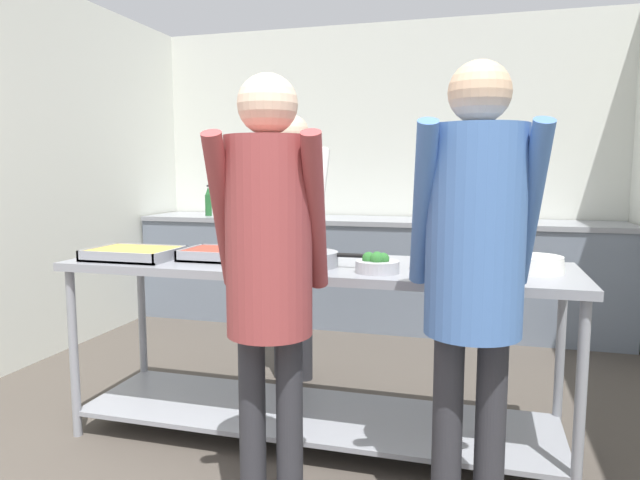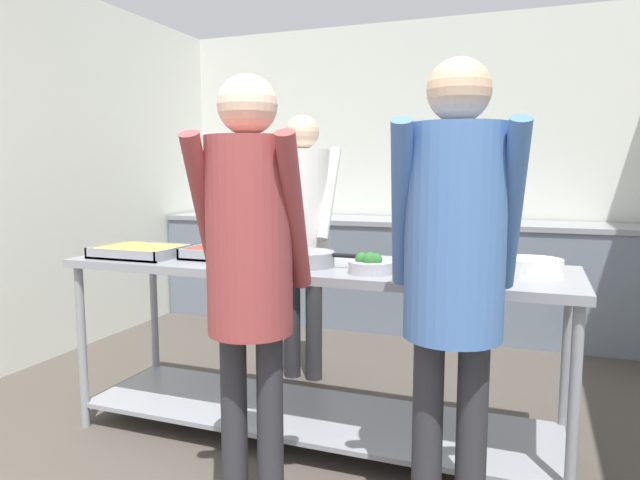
# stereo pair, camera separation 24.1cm
# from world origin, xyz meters

# --- Properties ---
(wall_rear) EXTENTS (4.27, 0.06, 2.65)m
(wall_rear) POSITION_xyz_m (0.00, 4.23, 1.32)
(wall_rear) COLOR silver
(wall_rear) RESTS_ON ground_plane
(wall_left) EXTENTS (0.06, 4.35, 2.65)m
(wall_left) POSITION_xyz_m (-2.11, 2.12, 1.32)
(wall_left) COLOR silver
(wall_left) RESTS_ON ground_plane
(back_counter) EXTENTS (4.11, 0.65, 0.93)m
(back_counter) POSITION_xyz_m (0.00, 3.86, 0.47)
(back_counter) COLOR slate
(back_counter) RESTS_ON ground_plane
(serving_counter) EXTENTS (2.44, 0.70, 0.90)m
(serving_counter) POSITION_xyz_m (0.13, 1.65, 0.61)
(serving_counter) COLOR gray
(serving_counter) RESTS_ON ground_plane
(serving_tray_vegetables) EXTENTS (0.43, 0.33, 0.05)m
(serving_tray_vegetables) POSITION_xyz_m (-0.78, 1.53, 0.92)
(serving_tray_vegetables) COLOR gray
(serving_tray_vegetables) RESTS_ON serving_counter
(serving_tray_greens) EXTENTS (0.43, 0.29, 0.05)m
(serving_tray_greens) POSITION_xyz_m (-0.32, 1.63, 0.92)
(serving_tray_greens) COLOR gray
(serving_tray_greens) RESTS_ON serving_counter
(sauce_pan) EXTENTS (0.41, 0.27, 0.07)m
(sauce_pan) POSITION_xyz_m (0.14, 1.55, 0.93)
(sauce_pan) COLOR gray
(sauce_pan) RESTS_ON serving_counter
(broccoli_bowl) EXTENTS (0.19, 0.19, 0.09)m
(broccoli_bowl) POSITION_xyz_m (0.47, 1.47, 0.93)
(broccoli_bowl) COLOR #B2B2B7
(broccoli_bowl) RESTS_ON serving_counter
(serving_tray_roast) EXTENTS (0.37, 0.28, 0.05)m
(serving_tray_roast) POSITION_xyz_m (0.79, 1.73, 0.92)
(serving_tray_roast) COLOR gray
(serving_tray_roast) RESTS_ON serving_counter
(plate_stack) EXTENTS (0.26, 0.26, 0.07)m
(plate_stack) POSITION_xyz_m (1.14, 1.67, 0.93)
(plate_stack) COLOR white
(plate_stack) RESTS_ON serving_counter
(guest_serving_left) EXTENTS (0.45, 0.38, 1.67)m
(guest_serving_left) POSITION_xyz_m (0.19, 0.89, 1.05)
(guest_serving_left) COLOR #2D2D33
(guest_serving_left) RESTS_ON ground_plane
(guest_serving_right) EXTENTS (0.47, 0.39, 1.70)m
(guest_serving_right) POSITION_xyz_m (0.89, 1.03, 1.06)
(guest_serving_right) COLOR #2D2D33
(guest_serving_right) RESTS_ON ground_plane
(cook_behind_counter) EXTENTS (0.43, 0.33, 1.68)m
(cook_behind_counter) POSITION_xyz_m (-0.24, 2.42, 1.05)
(cook_behind_counter) COLOR #2D2D33
(cook_behind_counter) RESTS_ON ground_plane
(water_bottle) EXTENTS (0.06, 0.06, 0.28)m
(water_bottle) POSITION_xyz_m (-1.50, 3.78, 1.06)
(water_bottle) COLOR #23602D
(water_bottle) RESTS_ON back_counter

